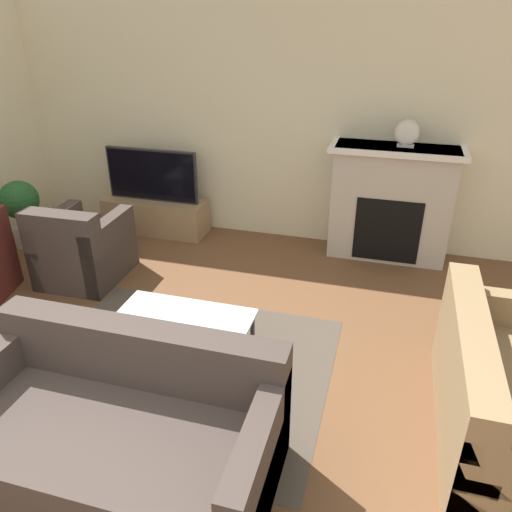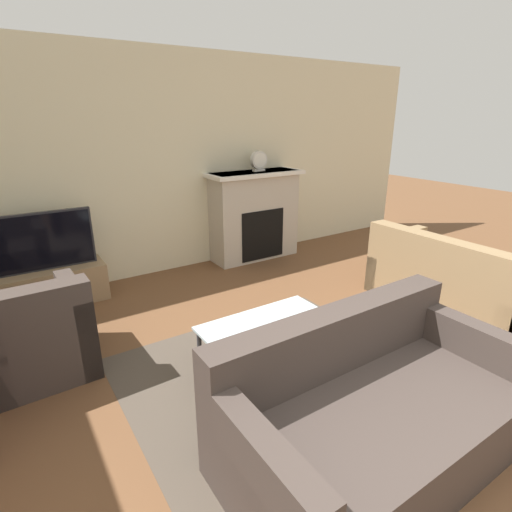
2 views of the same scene
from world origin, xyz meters
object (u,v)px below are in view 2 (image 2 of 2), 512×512
(couch_loveseat, at_px, (450,281))
(armchair_accent, at_px, (39,337))
(tv, at_px, (36,242))
(coffee_table, at_px, (273,332))
(couch_sectional, at_px, (371,413))
(mantel_clock, at_px, (259,161))

(couch_loveseat, xyz_separation_m, armchair_accent, (-3.75, 1.10, 0.01))
(tv, bearing_deg, coffee_table, -60.23)
(couch_sectional, height_order, armchair_accent, same)
(tv, distance_m, coffee_table, 2.70)
(tv, xyz_separation_m, mantel_clock, (2.80, 0.08, 0.65))
(couch_sectional, distance_m, mantel_clock, 3.80)
(tv, height_order, couch_sectional, tv)
(couch_loveseat, bearing_deg, couch_sectional, 111.98)
(tv, relative_size, couch_sectional, 0.61)
(coffee_table, bearing_deg, armchair_accent, 145.11)
(couch_sectional, xyz_separation_m, couch_loveseat, (2.21, 0.89, 0.01))
(couch_sectional, relative_size, coffee_table, 1.78)
(tv, xyz_separation_m, coffee_table, (1.33, -2.32, -0.33))
(coffee_table, bearing_deg, couch_sectional, -87.84)
(armchair_accent, xyz_separation_m, mantel_clock, (2.97, 1.36, 1.06))
(armchair_accent, xyz_separation_m, coffee_table, (1.50, -1.05, 0.08))
(tv, height_order, coffee_table, tv)
(tv, relative_size, mantel_clock, 4.19)
(armchair_accent, bearing_deg, couch_sectional, 126.09)
(couch_loveseat, height_order, mantel_clock, mantel_clock)
(armchair_accent, height_order, mantel_clock, mantel_clock)
(couch_sectional, xyz_separation_m, mantel_clock, (1.43, 3.36, 1.08))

